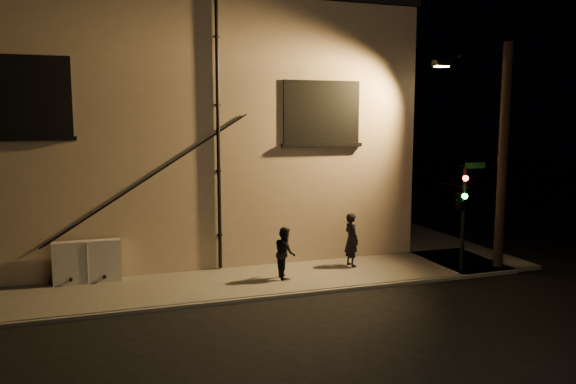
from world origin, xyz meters
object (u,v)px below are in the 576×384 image
object	(u,v)px
traffic_signal	(461,200)
utility_cabinet	(87,262)
pedestrian_a	(351,240)
streetlamp_pole	(499,151)
pedestrian_b	(285,253)

from	to	relation	value
traffic_signal	utility_cabinet	bearing A→B (deg)	166.76
pedestrian_a	traffic_signal	bearing A→B (deg)	-129.97
traffic_signal	streetlamp_pole	distance (m)	2.13
utility_cabinet	streetlamp_pole	distance (m)	12.82
utility_cabinet	pedestrian_b	distance (m)	5.67
pedestrian_b	traffic_signal	xyz separation A→B (m)	(5.18, -1.17, 1.49)
pedestrian_a	pedestrian_b	world-z (taller)	pedestrian_a
pedestrian_b	streetlamp_pole	world-z (taller)	streetlamp_pole
pedestrian_a	traffic_signal	world-z (taller)	traffic_signal
pedestrian_a	pedestrian_b	xyz separation A→B (m)	(-2.42, -0.60, -0.10)
pedestrian_b	pedestrian_a	bearing A→B (deg)	-71.01
utility_cabinet	streetlamp_pole	bearing A→B (deg)	-10.18
pedestrian_b	streetlamp_pole	xyz separation A→B (m)	(6.75, -0.85, 2.90)
utility_cabinet	traffic_signal	xyz separation A→B (m)	(10.69, -2.51, 1.64)
pedestrian_a	streetlamp_pole	xyz separation A→B (m)	(4.32, -1.45, 2.80)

